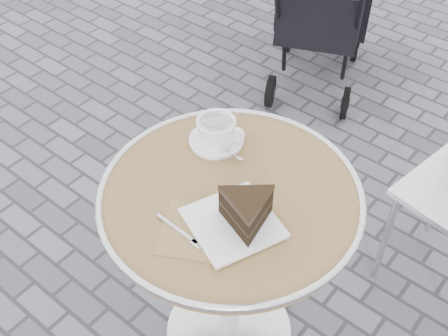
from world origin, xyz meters
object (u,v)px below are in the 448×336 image
Objects in this scene: cappuccino_set at (217,133)px; baby_stroller at (324,4)px; cake_plate_set at (242,213)px; cafe_table at (230,232)px.

baby_stroller is at bearing 85.60° from cappuccino_set.
cappuccino_set is at bearing 163.22° from cake_plate_set.
cappuccino_set is at bearing -96.03° from baby_stroller.
cake_plate_set is (0.09, -0.07, 0.22)m from cafe_table.
cake_plate_set is at bearing -37.18° from cafe_table.
cappuccino_set is 0.56× the size of cake_plate_set.
cafe_table is 0.74× the size of baby_stroller.
baby_stroller is (-0.46, 1.41, -0.34)m from cappuccino_set.
cafe_table is 1.68m from baby_stroller.
cafe_table is at bearing 165.32° from cake_plate_set.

